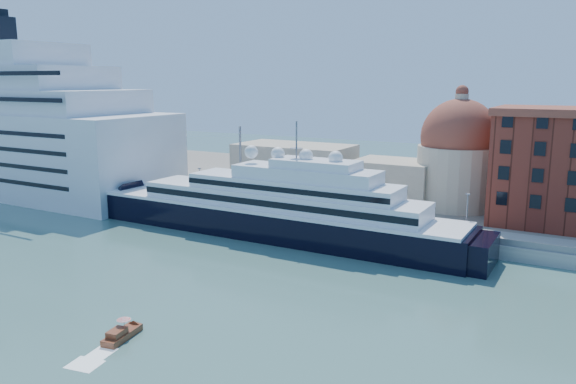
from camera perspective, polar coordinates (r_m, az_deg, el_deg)
The scene contains 9 objects.
ground at distance 90.97m, azimuth -5.97°, elevation -8.32°, with size 400.00×400.00×0.00m, color #3A655F.
quay at distance 118.72m, azimuth 3.54°, elevation -2.96°, with size 180.00×10.00×2.50m, color gray.
land at distance 155.86m, azimuth 10.13°, elevation 0.23°, with size 260.00×72.00×2.00m, color slate.
quay_fence at distance 114.36m, azimuth 2.56°, elevation -2.55°, with size 180.00×0.10×1.20m, color slate.
superyacht at distance 112.79m, azimuth -2.98°, elevation -1.95°, with size 89.65×12.43×26.79m.
service_barge at distance 136.87m, azimuth -17.34°, elevation -1.77°, with size 11.78×5.99×2.53m.
water_taxi at distance 72.00m, azimuth -16.57°, elevation -13.64°, with size 2.85×6.01×2.74m.
church at distance 136.04m, azimuth 10.39°, elevation 2.86°, with size 66.00×18.00×25.50m.
lamp_posts at distance 121.40m, azimuth -2.16°, elevation 1.52°, with size 120.80×2.40×18.00m.
Camera 1 is at (49.94, -69.67, 30.46)m, focal length 35.00 mm.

